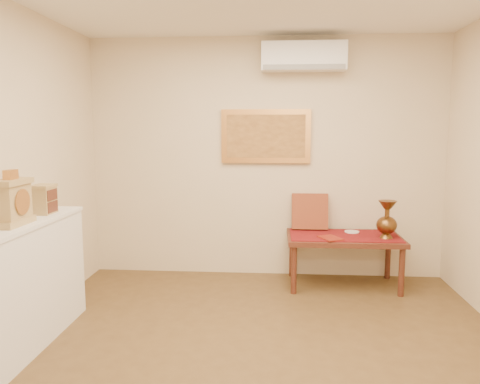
# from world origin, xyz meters

# --- Properties ---
(floor) EXTENTS (4.50, 4.50, 0.00)m
(floor) POSITION_xyz_m (0.00, 0.00, 0.00)
(floor) COLOR brown
(floor) RESTS_ON ground
(wall_back) EXTENTS (4.00, 0.02, 2.70)m
(wall_back) POSITION_xyz_m (0.00, 2.25, 1.35)
(wall_back) COLOR beige
(wall_back) RESTS_ON ground
(wall_front) EXTENTS (4.00, 0.02, 2.70)m
(wall_front) POSITION_xyz_m (0.00, -2.25, 1.35)
(wall_front) COLOR beige
(wall_front) RESTS_ON ground
(table_cloth) EXTENTS (1.14, 0.59, 0.01)m
(table_cloth) POSITION_xyz_m (0.85, 1.88, 0.55)
(table_cloth) COLOR maroon
(table_cloth) RESTS_ON low_table
(brass_urn_tall) EXTENTS (0.21, 0.21, 0.48)m
(brass_urn_tall) POSITION_xyz_m (1.27, 1.78, 0.80)
(brass_urn_tall) COLOR brown
(brass_urn_tall) RESTS_ON table_cloth
(plate) EXTENTS (0.16, 0.16, 0.01)m
(plate) POSITION_xyz_m (0.96, 2.02, 0.56)
(plate) COLOR white
(plate) RESTS_ON table_cloth
(menu) EXTENTS (0.27, 0.30, 0.01)m
(menu) POSITION_xyz_m (0.69, 1.70, 0.56)
(menu) COLOR maroon
(menu) RESTS_ON table_cloth
(cushion) EXTENTS (0.40, 0.18, 0.41)m
(cushion) POSITION_xyz_m (0.50, 2.16, 0.76)
(cushion) COLOR maroon
(cushion) RESTS_ON table_cloth
(display_ledge) EXTENTS (0.37, 2.02, 0.98)m
(display_ledge) POSITION_xyz_m (-1.82, 0.00, 0.49)
(display_ledge) COLOR white
(display_ledge) RESTS_ON floor
(mantel_clock) EXTENTS (0.17, 0.36, 0.41)m
(mantel_clock) POSITION_xyz_m (-1.80, 0.16, 1.15)
(mantel_clock) COLOR tan
(mantel_clock) RESTS_ON display_ledge
(wooden_chest) EXTENTS (0.16, 0.21, 0.24)m
(wooden_chest) POSITION_xyz_m (-1.81, 0.64, 1.10)
(wooden_chest) COLOR tan
(wooden_chest) RESTS_ON display_ledge
(low_table) EXTENTS (1.20, 0.70, 0.55)m
(low_table) POSITION_xyz_m (0.85, 1.88, 0.48)
(low_table) COLOR #542619
(low_table) RESTS_ON floor
(painting) EXTENTS (1.00, 0.06, 0.60)m
(painting) POSITION_xyz_m (0.00, 2.22, 1.60)
(painting) COLOR #C6843F
(painting) RESTS_ON wall_back
(ac_unit) EXTENTS (0.90, 0.25, 0.30)m
(ac_unit) POSITION_xyz_m (0.40, 2.12, 2.45)
(ac_unit) COLOR white
(ac_unit) RESTS_ON wall_back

